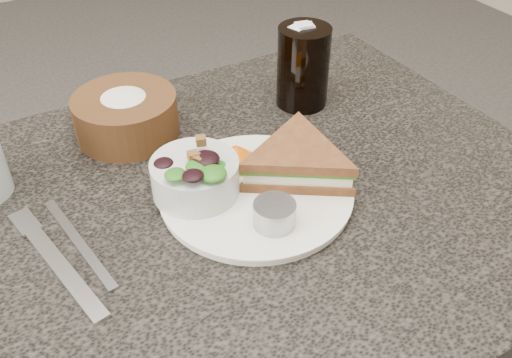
{
  "coord_description": "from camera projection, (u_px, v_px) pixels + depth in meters",
  "views": [
    {
      "loc": [
        -0.22,
        -0.52,
        1.25
      ],
      "look_at": [
        0.07,
        -0.01,
        0.78
      ],
      "focal_mm": 40.0,
      "sensor_mm": 36.0,
      "label": 1
    }
  ],
  "objects": [
    {
      "name": "dinner_plate",
      "position": [
        256.0,
        193.0,
        0.77
      ],
      "size": [
        0.26,
        0.26,
        0.01
      ],
      "primitive_type": "cylinder",
      "color": "silver",
      "rests_on": "dining_table"
    },
    {
      "name": "sandwich",
      "position": [
        298.0,
        161.0,
        0.78
      ],
      "size": [
        0.25,
        0.25,
        0.05
      ],
      "primitive_type": null,
      "rotation": [
        0.0,
        0.0,
        -0.58
      ],
      "color": "brown",
      "rests_on": "dinner_plate"
    },
    {
      "name": "salad_bowl",
      "position": [
        195.0,
        172.0,
        0.74
      ],
      "size": [
        0.15,
        0.15,
        0.07
      ],
      "primitive_type": null,
      "rotation": [
        0.0,
        0.0,
        0.31
      ],
      "color": "#B9C0BC",
      "rests_on": "dinner_plate"
    },
    {
      "name": "dressing_ramekin",
      "position": [
        274.0,
        214.0,
        0.7
      ],
      "size": [
        0.06,
        0.06,
        0.03
      ],
      "primitive_type": "cylinder",
      "rotation": [
        0.0,
        0.0,
        -0.15
      ],
      "color": "gray",
      "rests_on": "dinner_plate"
    },
    {
      "name": "orange_wedge",
      "position": [
        236.0,
        154.0,
        0.8
      ],
      "size": [
        0.1,
        0.1,
        0.03
      ],
      "primitive_type": "cone",
      "rotation": [
        0.0,
        0.0,
        0.66
      ],
      "color": "orange",
      "rests_on": "dinner_plate"
    },
    {
      "name": "fork",
      "position": [
        61.0,
        267.0,
        0.67
      ],
      "size": [
        0.06,
        0.2,
        0.01
      ],
      "primitive_type": "cube",
      "rotation": [
        0.0,
        0.0,
        0.19
      ],
      "color": "#B4B5B5",
      "rests_on": "dining_table"
    },
    {
      "name": "knife",
      "position": [
        79.0,
        242.0,
        0.7
      ],
      "size": [
        0.04,
        0.19,
        0.0
      ],
      "primitive_type": "cube",
      "rotation": [
        0.0,
        0.0,
        0.14
      ],
      "color": "#949699",
      "rests_on": "dining_table"
    },
    {
      "name": "bread_basket",
      "position": [
        125.0,
        109.0,
        0.86
      ],
      "size": [
        0.17,
        0.17,
        0.09
      ],
      "primitive_type": null,
      "rotation": [
        0.0,
        0.0,
        -0.05
      ],
      "color": "#482C17",
      "rests_on": "dining_table"
    },
    {
      "name": "cola_glass",
      "position": [
        303.0,
        63.0,
        0.92
      ],
      "size": [
        0.09,
        0.09,
        0.15
      ],
      "primitive_type": null,
      "rotation": [
        0.0,
        0.0,
        0.07
      ],
      "color": "black",
      "rests_on": "dining_table"
    }
  ]
}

